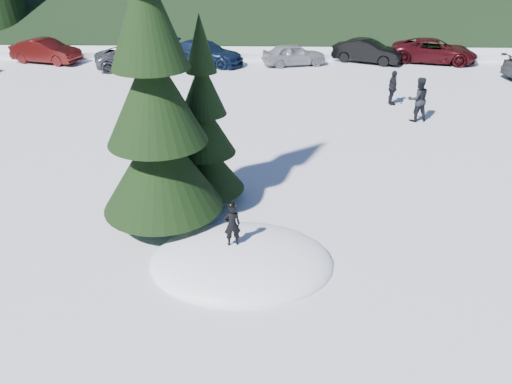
{
  "coord_description": "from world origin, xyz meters",
  "views": [
    {
      "loc": [
        0.63,
        -10.0,
        7.1
      ],
      "look_at": [
        0.3,
        1.62,
        1.1
      ],
      "focal_mm": 35.0,
      "sensor_mm": 36.0,
      "label": 1
    }
  ],
  "objects_px": {
    "car_4": "(294,54)",
    "car_5": "(368,51)",
    "adult_0": "(418,99)",
    "car_6": "(434,51)",
    "adult_1": "(393,88)",
    "car_1": "(46,51)",
    "spruce_tall": "(155,107)",
    "spruce_short": "(205,134)",
    "car_3": "(205,53)",
    "child_skier": "(232,225)",
    "car_2": "(136,57)"
  },
  "relations": [
    {
      "from": "spruce_tall",
      "to": "car_1",
      "type": "relative_size",
      "value": 1.97
    },
    {
      "from": "adult_0",
      "to": "adult_1",
      "type": "distance_m",
      "value": 2.35
    },
    {
      "from": "adult_0",
      "to": "car_3",
      "type": "xyz_separation_m",
      "value": [
        -10.26,
        10.12,
        -0.23
      ]
    },
    {
      "from": "car_1",
      "to": "adult_1",
      "type": "bearing_deg",
      "value": -96.4
    },
    {
      "from": "spruce_tall",
      "to": "adult_1",
      "type": "height_order",
      "value": "spruce_tall"
    },
    {
      "from": "car_2",
      "to": "car_6",
      "type": "bearing_deg",
      "value": -101.25
    },
    {
      "from": "adult_0",
      "to": "adult_1",
      "type": "bearing_deg",
      "value": -88.32
    },
    {
      "from": "adult_1",
      "to": "adult_0",
      "type": "bearing_deg",
      "value": -172.11
    },
    {
      "from": "child_skier",
      "to": "adult_0",
      "type": "distance_m",
      "value": 12.74
    },
    {
      "from": "adult_0",
      "to": "car_1",
      "type": "height_order",
      "value": "adult_0"
    },
    {
      "from": "adult_1",
      "to": "car_1",
      "type": "relative_size",
      "value": 0.37
    },
    {
      "from": "adult_1",
      "to": "car_2",
      "type": "xyz_separation_m",
      "value": [
        -13.7,
        6.81,
        -0.14
      ]
    },
    {
      "from": "car_5",
      "to": "spruce_tall",
      "type": "bearing_deg",
      "value": -179.07
    },
    {
      "from": "car_6",
      "to": "car_5",
      "type": "bearing_deg",
      "value": 106.4
    },
    {
      "from": "child_skier",
      "to": "adult_0",
      "type": "height_order",
      "value": "adult_0"
    },
    {
      "from": "car_3",
      "to": "car_4",
      "type": "distance_m",
      "value": 5.43
    },
    {
      "from": "adult_1",
      "to": "car_2",
      "type": "height_order",
      "value": "adult_1"
    },
    {
      "from": "adult_0",
      "to": "car_5",
      "type": "distance_m",
      "value": 11.0
    },
    {
      "from": "spruce_tall",
      "to": "car_4",
      "type": "relative_size",
      "value": 2.25
    },
    {
      "from": "spruce_tall",
      "to": "car_3",
      "type": "xyz_separation_m",
      "value": [
        -1.18,
        18.96,
        -2.61
      ]
    },
    {
      "from": "car_2",
      "to": "car_5",
      "type": "xyz_separation_m",
      "value": [
        14.02,
        1.9,
        0.04
      ]
    },
    {
      "from": "child_skier",
      "to": "car_4",
      "type": "height_order",
      "value": "child_skier"
    },
    {
      "from": "car_4",
      "to": "car_5",
      "type": "distance_m",
      "value": 4.68
    },
    {
      "from": "car_2",
      "to": "car_3",
      "type": "height_order",
      "value": "car_3"
    },
    {
      "from": "adult_0",
      "to": "car_6",
      "type": "xyz_separation_m",
      "value": [
        3.91,
        11.15,
        -0.23
      ]
    },
    {
      "from": "spruce_short",
      "to": "car_2",
      "type": "bearing_deg",
      "value": 110.48
    },
    {
      "from": "adult_1",
      "to": "car_5",
      "type": "xyz_separation_m",
      "value": [
        0.32,
        8.71,
        -0.1
      ]
    },
    {
      "from": "car_3",
      "to": "car_5",
      "type": "distance_m",
      "value": 10.07
    },
    {
      "from": "spruce_short",
      "to": "car_1",
      "type": "bearing_deg",
      "value": 124.14
    },
    {
      "from": "car_2",
      "to": "adult_0",
      "type": "bearing_deg",
      "value": -140.26
    },
    {
      "from": "car_4",
      "to": "car_1",
      "type": "bearing_deg",
      "value": 75.51
    },
    {
      "from": "car_6",
      "to": "car_3",
      "type": "bearing_deg",
      "value": 108.36
    },
    {
      "from": "adult_0",
      "to": "car_2",
      "type": "bearing_deg",
      "value": -44.39
    },
    {
      "from": "adult_0",
      "to": "car_5",
      "type": "height_order",
      "value": "adult_0"
    },
    {
      "from": "car_4",
      "to": "car_5",
      "type": "xyz_separation_m",
      "value": [
        4.6,
        0.85,
        0.04
      ]
    },
    {
      "from": "child_skier",
      "to": "car_6",
      "type": "xyz_separation_m",
      "value": [
        11.01,
        21.73,
        -0.31
      ]
    },
    {
      "from": "adult_0",
      "to": "car_4",
      "type": "bearing_deg",
      "value": -76.42
    },
    {
      "from": "car_5",
      "to": "car_6",
      "type": "distance_m",
      "value": 4.14
    },
    {
      "from": "spruce_short",
      "to": "car_3",
      "type": "xyz_separation_m",
      "value": [
        -2.18,
        17.56,
        -1.39
      ]
    },
    {
      "from": "child_skier",
      "to": "adult_1",
      "type": "height_order",
      "value": "adult_1"
    },
    {
      "from": "spruce_short",
      "to": "adult_1",
      "type": "relative_size",
      "value": 3.36
    },
    {
      "from": "spruce_tall",
      "to": "adult_1",
      "type": "bearing_deg",
      "value": 52.54
    },
    {
      "from": "adult_0",
      "to": "car_5",
      "type": "relative_size",
      "value": 0.44
    },
    {
      "from": "spruce_tall",
      "to": "car_1",
      "type": "bearing_deg",
      "value": 119.96
    },
    {
      "from": "car_2",
      "to": "car_4",
      "type": "xyz_separation_m",
      "value": [
        9.43,
        1.05,
        -0.0
      ]
    },
    {
      "from": "spruce_tall",
      "to": "spruce_short",
      "type": "distance_m",
      "value": 2.11
    },
    {
      "from": "spruce_tall",
      "to": "spruce_short",
      "type": "bearing_deg",
      "value": 54.46
    },
    {
      "from": "adult_1",
      "to": "car_4",
      "type": "height_order",
      "value": "adult_1"
    },
    {
      "from": "car_4",
      "to": "car_6",
      "type": "relative_size",
      "value": 0.75
    },
    {
      "from": "spruce_short",
      "to": "car_3",
      "type": "relative_size",
      "value": 1.1
    }
  ]
}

